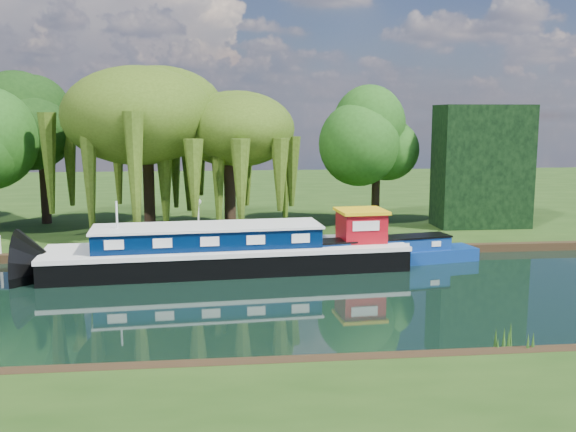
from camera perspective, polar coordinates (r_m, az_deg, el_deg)
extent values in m
plane|color=black|center=(27.78, -9.55, -7.42)|extent=(120.00, 120.00, 0.00)
cube|color=#1B370F|center=(61.11, -7.76, 1.75)|extent=(120.00, 52.00, 0.45)
cube|color=black|center=(32.72, -5.34, -4.02)|extent=(18.20, 5.31, 1.20)
cube|color=silver|center=(32.57, -5.36, -2.83)|extent=(18.30, 5.39, 0.22)
cube|color=#021335|center=(32.39, -7.13, -1.86)|extent=(11.31, 3.69, 0.95)
cube|color=silver|center=(32.29, -7.15, -0.92)|extent=(11.52, 3.90, 0.12)
cube|color=maroon|center=(33.73, 6.52, -0.94)|extent=(2.35, 2.35, 1.50)
cube|color=gold|center=(33.60, 6.54, 0.45)|extent=(2.62, 2.62, 0.16)
cylinder|color=silver|center=(32.32, -14.94, -0.81)|extent=(0.10, 0.10, 2.39)
cube|color=navy|center=(34.22, 8.38, -3.78)|extent=(10.74, 3.72, 0.79)
cube|color=navy|center=(34.07, 8.41, -2.58)|extent=(7.54, 2.69, 0.66)
cube|color=black|center=(34.00, 8.43, -1.96)|extent=(7.64, 2.79, 0.09)
cube|color=silver|center=(32.36, 4.47, -3.06)|extent=(0.53, 0.14, 0.28)
cube|color=silver|center=(33.07, 7.46, -2.85)|extent=(0.53, 0.14, 0.28)
cube|color=silver|center=(33.87, 10.32, -2.64)|extent=(0.53, 0.14, 0.28)
cube|color=silver|center=(34.75, 13.05, -2.43)|extent=(0.53, 0.14, 0.28)
cylinder|color=black|center=(40.97, -12.26, 2.60)|extent=(0.76, 0.76, 5.89)
ellipsoid|color=#31460F|center=(40.74, -12.46, 8.55)|extent=(8.22, 8.22, 5.31)
cylinder|color=black|center=(39.62, -5.18, 1.76)|extent=(0.68, 0.68, 4.78)
ellipsoid|color=#31460F|center=(39.34, -5.25, 6.76)|extent=(6.53, 6.53, 4.22)
cylinder|color=black|center=(46.59, -20.87, 3.73)|extent=(0.70, 0.70, 7.13)
ellipsoid|color=black|center=(46.45, -21.07, 7.31)|extent=(5.70, 5.70, 5.70)
cylinder|color=black|center=(43.77, 7.82, 3.25)|extent=(0.61, 0.61, 6.10)
ellipsoid|color=#1C4611|center=(43.60, 7.89, 6.51)|extent=(4.88, 4.88, 4.88)
cube|color=black|center=(44.27, 16.86, 4.25)|extent=(6.00, 3.00, 8.00)
cylinder|color=silver|center=(37.66, -7.95, -0.65)|extent=(0.10, 0.10, 2.20)
sphere|color=white|center=(37.47, -7.99, 1.28)|extent=(0.36, 0.36, 0.36)
cylinder|color=silver|center=(36.13, -15.18, -2.25)|extent=(0.16, 0.16, 1.00)
cylinder|color=silver|center=(35.70, -4.01, -2.09)|extent=(0.16, 0.16, 1.00)
cylinder|color=silver|center=(36.41, 5.47, -1.89)|extent=(0.16, 0.16, 1.00)
cone|color=#234B14|center=(22.28, 19.18, -10.46)|extent=(1.20, 1.20, 1.10)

